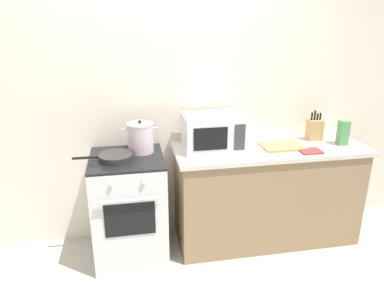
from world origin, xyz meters
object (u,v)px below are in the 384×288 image
at_px(stove, 130,207).
at_px(knife_block, 315,129).
at_px(cutting_board, 282,146).
at_px(microwave, 213,132).
at_px(pasta_box, 343,133).
at_px(stock_pot, 141,138).
at_px(oven_mitt, 310,151).
at_px(frying_pan, 115,157).

bearing_deg(stove, knife_block, 4.68).
relative_size(stove, cutting_board, 2.56).
bearing_deg(microwave, pasta_box, -5.29).
bearing_deg(stock_pot, knife_block, 1.06).
height_order(microwave, oven_mitt, microwave).
bearing_deg(knife_block, microwave, -176.40).
bearing_deg(knife_block, stove, -175.32).
height_order(frying_pan, knife_block, knife_block).
distance_m(cutting_board, oven_mitt, 0.25).
relative_size(stove, knife_block, 3.30).
relative_size(stove, microwave, 1.84).
bearing_deg(oven_mitt, frying_pan, 175.82).
height_order(stock_pot, pasta_box, stock_pot).
relative_size(stove, oven_mitt, 5.11).
height_order(microwave, cutting_board, microwave).
xyz_separation_m(stove, pasta_box, (1.90, -0.03, 0.57)).
distance_m(stove, pasta_box, 1.99).
bearing_deg(cutting_board, frying_pan, -178.34).
relative_size(frying_pan, oven_mitt, 2.64).
height_order(stock_pot, oven_mitt, stock_pot).
bearing_deg(stock_pot, cutting_board, -5.16).
xyz_separation_m(cutting_board, knife_block, (0.38, 0.14, 0.09)).
relative_size(frying_pan, microwave, 0.95).
bearing_deg(stock_pot, frying_pan, -144.31).
relative_size(frying_pan, knife_block, 1.71).
bearing_deg(knife_block, oven_mitt, -122.24).
bearing_deg(knife_block, pasta_box, -43.30).
bearing_deg(frying_pan, knife_block, 5.73).
xyz_separation_m(stove, frying_pan, (-0.09, -0.04, 0.48)).
relative_size(microwave, pasta_box, 2.27).
bearing_deg(knife_block, cutting_board, -159.59).
xyz_separation_m(stock_pot, microwave, (0.61, -0.03, 0.02)).
relative_size(frying_pan, cutting_board, 1.32).
height_order(stove, oven_mitt, oven_mitt).
height_order(frying_pan, pasta_box, pasta_box).
bearing_deg(frying_pan, stock_pot, 35.69).
bearing_deg(stove, frying_pan, -154.87).
distance_m(stock_pot, pasta_box, 1.78).
distance_m(stock_pot, oven_mitt, 1.44).
relative_size(stock_pot, microwave, 0.61).
height_order(cutting_board, knife_block, knife_block).
height_order(stove, microwave, microwave).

